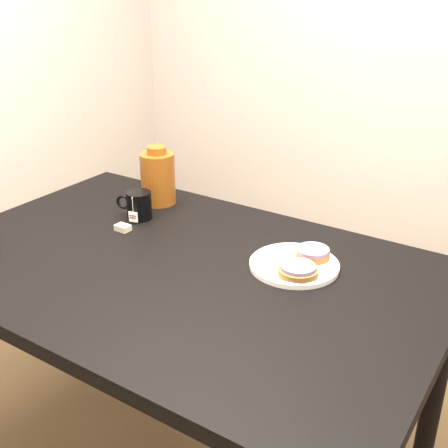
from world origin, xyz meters
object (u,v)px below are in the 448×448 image
Objects in this scene: bagel_back at (313,253)px; bagel_front at (298,270)px; teabag_pouch at (123,228)px; bagel_package at (158,177)px; table at (179,290)px; plate at (294,264)px; mug at (139,205)px.

bagel_back is 1.23× the size of bagel_front.
bagel_back is 0.58m from teabag_pouch.
bagel_back is 0.65× the size of bagel_package.
bagel_package is at bearing 161.36° from bagel_front.
teabag_pouch is (-0.27, 0.08, 0.09)m from table.
bagel_back is (0.03, 0.06, 0.02)m from plate.
bagel_package is (-0.03, 0.14, 0.05)m from mug.
teabag_pouch is (-0.54, -0.08, 0.00)m from plate.
table is 13.39× the size of bagel_front.
bagel_package reaches higher than teabag_pouch.
plate is at bearing 124.84° from bagel_front.
plate is 1.21× the size of bagel_package.
bagel_package is (-0.32, 0.31, 0.17)m from table.
mug is 0.15m from bagel_package.
bagel_package reaches higher than mug.
mug is at bearing -77.19° from bagel_package.
mug is (-0.59, -0.03, 0.02)m from bagel_back.
bagel_package is at bearing 102.43° from teabag_pouch.
bagel_front is 0.82× the size of mug.
table is at bearing -46.60° from mug.
mug reaches higher than bagel_front.
bagel_back is at bearing 94.71° from bagel_front.
bagel_front is 0.53× the size of bagel_package.
plate is (0.27, 0.15, 0.09)m from table.
table is 5.86× the size of plate.
bagel_package is (-0.62, 0.11, 0.06)m from bagel_back.
bagel_front is (0.01, -0.11, -0.00)m from bagel_back.
bagel_front reaches higher than table.
table is at bearing -15.85° from teabag_pouch.
bagel_back is at bearing 34.94° from table.
bagel_back is 2.85× the size of teabag_pouch.
bagel_front reaches higher than plate.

